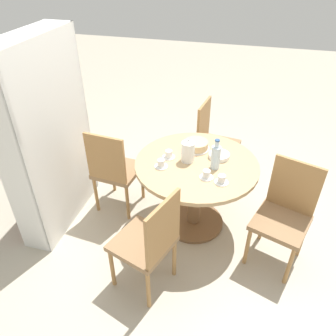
% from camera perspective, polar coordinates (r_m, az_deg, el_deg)
% --- Properties ---
extents(ground_plane, '(14.00, 14.00, 0.00)m').
position_cam_1_polar(ground_plane, '(3.39, 4.39, -9.35)').
color(ground_plane, '#B2A893').
extents(dining_table, '(1.11, 1.11, 0.73)m').
position_cam_1_polar(dining_table, '(3.04, 4.85, -2.01)').
color(dining_table, brown).
rests_on(dining_table, ground_plane).
extents(chair_a, '(0.54, 0.54, 0.94)m').
position_cam_1_polar(chair_a, '(2.91, 19.62, -7.44)').
color(chair_a, '#A87A47').
rests_on(chair_a, ground_plane).
extents(chair_b, '(0.47, 0.47, 0.94)m').
position_cam_1_polar(chair_b, '(3.73, 7.93, 4.69)').
color(chair_b, '#A87A47').
rests_on(chair_b, ground_plane).
extents(chair_c, '(0.46, 0.46, 0.94)m').
position_cam_1_polar(chair_c, '(3.28, -9.33, -0.19)').
color(chair_c, '#A87A47').
rests_on(chair_c, ground_plane).
extents(chair_d, '(0.53, 0.53, 0.94)m').
position_cam_1_polar(chair_d, '(2.53, -3.31, -12.65)').
color(chair_d, '#A87A47').
rests_on(chair_d, ground_plane).
extents(bookshelf, '(1.02, 0.28, 1.79)m').
position_cam_1_polar(bookshelf, '(3.12, -19.94, 4.65)').
color(bookshelf, silver).
rests_on(bookshelf, ground_plane).
extents(coffee_pot, '(0.12, 0.12, 0.23)m').
position_cam_1_polar(coffee_pot, '(2.89, 3.50, 2.98)').
color(coffee_pot, white).
rests_on(coffee_pot, dining_table).
extents(water_bottle, '(0.08, 0.08, 0.28)m').
position_cam_1_polar(water_bottle, '(2.82, 8.32, 1.97)').
color(water_bottle, silver).
rests_on(water_bottle, dining_table).
extents(cake_main, '(0.26, 0.26, 0.08)m').
position_cam_1_polar(cake_main, '(3.11, 4.94, 3.97)').
color(cake_main, silver).
rests_on(cake_main, dining_table).
extents(cup_a, '(0.12, 0.12, 0.07)m').
position_cam_1_polar(cup_a, '(2.73, 6.72, -1.18)').
color(cup_a, white).
rests_on(cup_a, dining_table).
extents(cup_b, '(0.12, 0.12, 0.07)m').
position_cam_1_polar(cup_b, '(2.85, -1.22, 0.71)').
color(cup_b, white).
rests_on(cup_b, dining_table).
extents(cup_c, '(0.12, 0.12, 0.07)m').
position_cam_1_polar(cup_c, '(2.70, 9.31, -2.04)').
color(cup_c, white).
rests_on(cup_c, dining_table).
extents(cup_d, '(0.12, 0.12, 0.07)m').
position_cam_1_polar(cup_d, '(2.97, 0.13, 2.33)').
color(cup_d, white).
rests_on(cup_d, dining_table).
extents(plate_stack, '(0.19, 0.19, 0.04)m').
position_cam_1_polar(plate_stack, '(3.01, 8.89, 2.16)').
color(plate_stack, white).
rests_on(plate_stack, dining_table).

